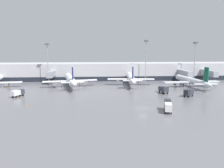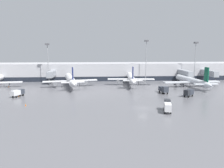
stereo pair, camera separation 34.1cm
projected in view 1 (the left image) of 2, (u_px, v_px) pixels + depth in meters
name	position (u px, v px, depth m)	size (l,w,h in m)	color
ground_plane	(143.00, 108.00, 61.02)	(320.00, 320.00, 0.00)	slate
terminal_building	(120.00, 71.00, 121.25)	(160.00, 29.63, 9.00)	#B2B2B7
parked_jet_0	(70.00, 80.00, 95.86)	(23.59, 32.87, 9.47)	white
parked_jet_1	(192.00, 81.00, 96.18)	(25.35, 32.60, 9.50)	silver
parked_jet_3	(131.00, 78.00, 100.45)	(21.50, 31.20, 9.30)	white
service_truck_0	(189.00, 92.00, 75.90)	(4.50, 4.16, 2.59)	#2D333D
service_truck_1	(18.00, 93.00, 75.52)	(3.61, 5.19, 2.42)	silver
service_truck_2	(164.00, 89.00, 82.00)	(2.35, 5.79, 2.74)	#2D333D
service_truck_3	(168.00, 106.00, 57.28)	(3.03, 5.88, 2.95)	silver
traffic_cone_0	(26.00, 105.00, 63.32)	(0.40, 0.40, 0.63)	orange
traffic_cone_2	(19.00, 96.00, 75.96)	(0.46, 0.46, 0.61)	orange
traffic_cone_3	(8.00, 86.00, 95.37)	(0.41, 0.41, 0.70)	orange
apron_light_mast_1	(195.00, 51.00, 109.57)	(1.80, 1.80, 20.09)	gray
apron_light_mast_2	(146.00, 50.00, 109.68)	(1.80, 1.80, 21.01)	gray
apron_light_mast_3	(47.00, 52.00, 104.18)	(1.80, 1.80, 19.19)	gray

